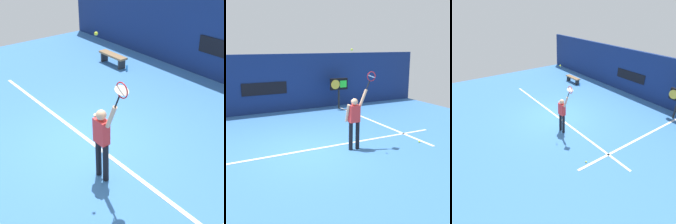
% 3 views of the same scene
% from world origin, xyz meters
% --- Properties ---
extents(ground_plane, '(18.00, 18.00, 0.00)m').
position_xyz_m(ground_plane, '(0.00, 0.00, 0.00)').
color(ground_plane, '#3870B2').
extents(court_baseline, '(10.00, 0.10, 0.01)m').
position_xyz_m(court_baseline, '(0.00, 0.08, 0.01)').
color(court_baseline, white).
rests_on(court_baseline, ground_plane).
extents(tennis_player, '(0.72, 0.31, 1.96)m').
position_xyz_m(tennis_player, '(1.34, -0.50, 1.01)').
color(tennis_player, black).
rests_on(tennis_player, ground_plane).
extents(tennis_racket, '(0.41, 0.27, 0.62)m').
position_xyz_m(tennis_racket, '(1.93, -0.50, 2.32)').
color(tennis_racket, black).
extents(tennis_ball, '(0.07, 0.07, 0.07)m').
position_xyz_m(tennis_ball, '(1.22, -0.50, 3.19)').
color(tennis_ball, '#CCE033').
extents(court_bench, '(1.40, 0.36, 0.45)m').
position_xyz_m(court_bench, '(-3.84, 4.02, 0.34)').
color(court_bench, olive).
rests_on(court_bench, ground_plane).
extents(water_bottle, '(0.07, 0.07, 0.24)m').
position_xyz_m(water_bottle, '(-2.98, 4.02, 0.12)').
color(water_bottle, '#338CD8').
rests_on(water_bottle, ground_plane).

